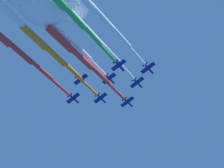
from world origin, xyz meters
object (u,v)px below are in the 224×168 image
object	(u,v)px
jet_port_inner	(53,54)
jet_starboard_outer	(25,27)
jet_starboard_mid	(18,51)
jet_port_outer	(101,17)
jet_starboard_inner	(94,37)
jet_lead	(80,57)
jet_trail_port	(73,15)
jet_port_mid	(60,31)

from	to	relation	value
jet_port_inner	jet_starboard_outer	distance (m)	21.96
jet_starboard_mid	jet_starboard_outer	xyz separation A→B (m)	(-3.63, -15.42, 1.73)
jet_port_outer	jet_starboard_outer	xyz separation A→B (m)	(-26.63, 26.23, 1.59)
jet_port_inner	jet_starboard_outer	size ratio (longest dim) A/B	0.95
jet_starboard_inner	jet_starboard_outer	xyz separation A→B (m)	(-31.23, 11.44, -0.57)
jet_starboard_mid	jet_starboard_inner	bearing A→B (deg)	-44.22
jet_lead	jet_starboard_mid	bearing A→B (deg)	155.43
jet_lead	jet_starboard_outer	distance (m)	31.63
jet_port_inner	jet_starboard_inner	distance (m)	23.81
jet_lead	jet_trail_port	world-z (taller)	jet_trail_port
jet_lead	jet_starboard_mid	distance (m)	30.61
jet_starboard_mid	jet_port_outer	bearing A→B (deg)	-61.09
jet_port_mid	jet_trail_port	world-z (taller)	jet_port_mid
jet_starboard_outer	jet_trail_port	bearing A→B (deg)	-52.07
jet_starboard_inner	jet_port_outer	distance (m)	15.64
jet_port_mid	jet_starboard_outer	world-z (taller)	jet_port_mid
jet_port_inner	jet_trail_port	bearing A→B (deg)	-98.83
jet_port_inner	jet_starboard_mid	bearing A→B (deg)	159.75
jet_starboard_inner	jet_port_outer	xyz separation A→B (m)	(-4.61, -14.79, -2.17)
jet_trail_port	jet_lead	bearing A→B (deg)	54.13
jet_trail_port	jet_port_mid	bearing A→B (deg)	87.17
jet_port_mid	jet_trail_port	bearing A→B (deg)	-92.83
jet_port_outer	jet_port_inner	bearing A→B (deg)	100.79
jet_port_inner	jet_port_outer	size ratio (longest dim) A/B	1.00
jet_starboard_inner	jet_starboard_mid	xyz separation A→B (m)	(-27.61, 26.86, -2.30)
jet_starboard_mid	jet_trail_port	bearing A→B (deg)	-71.58
jet_starboard_inner	jet_starboard_mid	distance (m)	38.59
jet_lead	jet_starboard_mid	xyz separation A→B (m)	(-27.83, 12.72, 0.01)
jet_port_inner	jet_starboard_inner	size ratio (longest dim) A/B	1.03
jet_port_mid	jet_port_inner	bearing A→B (deg)	75.14
jet_port_outer	jet_lead	bearing A→B (deg)	80.51
jet_port_mid	jet_starboard_mid	size ratio (longest dim) A/B	0.95
jet_starboard_inner	jet_port_mid	xyz separation A→B (m)	(-15.19, 6.61, 1.45)
jet_starboard_inner	jet_trail_port	bearing A→B (deg)	-152.75
jet_port_inner	jet_lead	bearing A→B (deg)	-30.11
jet_lead	jet_port_outer	xyz separation A→B (m)	(-4.83, -28.93, 0.15)
jet_port_inner	jet_starboard_mid	xyz separation A→B (m)	(-16.20, 5.98, -1.47)
jet_port_mid	jet_port_outer	xyz separation A→B (m)	(10.59, -21.40, -3.61)
jet_lead	jet_port_outer	bearing A→B (deg)	-99.49
jet_lead	jet_port_mid	size ratio (longest dim) A/B	1.04
jet_port_inner	jet_port_mid	xyz separation A→B (m)	(-3.79, -14.28, 2.28)
jet_starboard_mid	jet_port_inner	bearing A→B (deg)	-20.25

